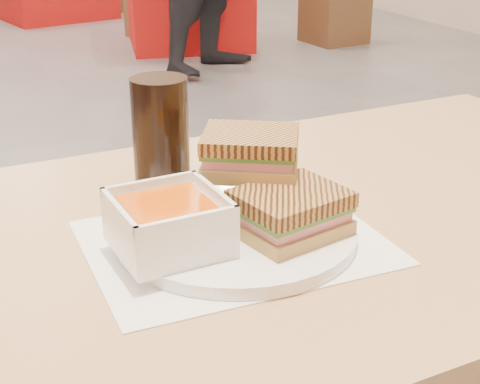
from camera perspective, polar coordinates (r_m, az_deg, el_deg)
name	(u,v)px	position (r m, az deg, el deg)	size (l,w,h in m)	color
main_table	(308,284)	(1.02, 5.41, -7.26)	(1.22, 0.74, 0.75)	tan
tray_liner	(234,242)	(0.88, -0.46, -4.02)	(0.36, 0.28, 0.00)	white
plate	(236,232)	(0.89, -0.29, -3.18)	(0.30, 0.30, 0.02)	white
soup_bowl	(169,225)	(0.83, -5.67, -2.65)	(0.13, 0.13, 0.06)	white
panini_lower	(290,213)	(0.86, 4.02, -1.63)	(0.14, 0.12, 0.06)	#A4824A
panini_upper	(250,152)	(0.91, 0.82, 3.16)	(0.15, 0.15, 0.05)	#A4824A
cola_glass	(161,137)	(1.00, -6.29, 4.32)	(0.08, 0.08, 0.17)	black
bg_chair_1l	(159,7)	(5.96, -6.44, 14.34)	(0.49, 0.49, 0.48)	brown
bg_chair_1r	(335,12)	(5.79, 7.51, 13.94)	(0.44, 0.44, 0.46)	brown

